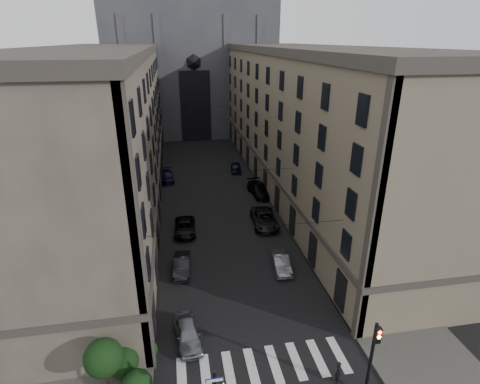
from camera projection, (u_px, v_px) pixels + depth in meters
sidewalk_left at (135, 195)px, 50.81m from camera, size 7.00×80.00×0.15m
sidewalk_right at (284, 185)px, 54.25m from camera, size 7.00×80.00×0.15m
zebra_crossing at (263, 365)px, 24.33m from camera, size 11.00×3.20×0.01m
building_left at (103, 128)px, 46.81m from camera, size 13.60×60.60×18.85m
building_right at (307, 120)px, 51.22m from camera, size 13.60×60.60×18.85m
gothic_tower at (190, 48)px, 81.27m from camera, size 35.00×23.00×58.00m
traffic_light_right at (373, 351)px, 21.20m from camera, size 0.34×0.50×5.20m
shrub_cluster at (121, 364)px, 22.23m from camera, size 3.90×4.40×3.90m
tram_wires at (210, 140)px, 49.47m from camera, size 14.00×60.00×0.43m
car_left_near at (188, 333)px, 26.04m from camera, size 2.07×4.25×1.40m
car_left_midnear at (182, 265)px, 33.94m from camera, size 1.73×4.23×1.36m
car_left_midfar at (185, 227)px, 40.77m from camera, size 2.43×4.94×1.35m
car_left_far at (167, 176)px, 55.76m from camera, size 2.35×4.94×1.39m
car_right_near at (281, 262)px, 34.37m from camera, size 1.77×4.16×1.33m
car_right_midnear at (264, 219)px, 42.41m from camera, size 3.03×5.92×1.60m
car_right_midfar at (259, 189)px, 50.63m from camera, size 2.84×5.73×1.60m
car_right_far at (236, 168)px, 59.65m from camera, size 2.10×4.10×1.34m
pedestrian at (338, 372)px, 22.91m from camera, size 0.43×0.61×1.57m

